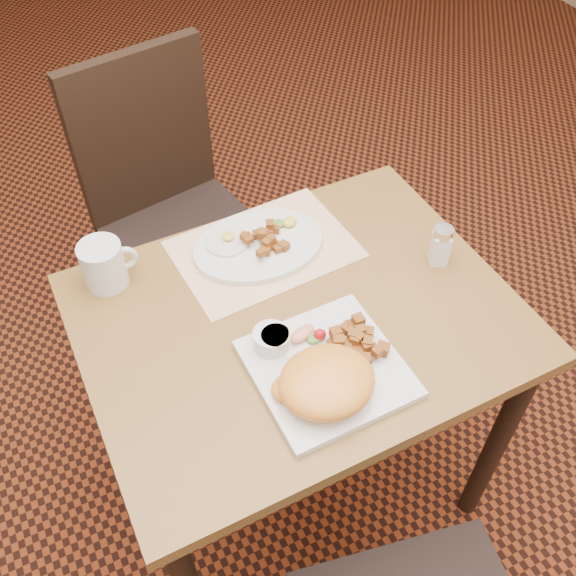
{
  "coord_description": "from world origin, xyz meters",
  "views": [
    {
      "loc": [
        -0.41,
        -0.77,
        1.78
      ],
      "look_at": [
        -0.02,
        0.02,
        0.82
      ],
      "focal_mm": 40.0,
      "sensor_mm": 36.0,
      "label": 1
    }
  ],
  "objects_px": {
    "table": "(298,345)",
    "chair_far": "(170,202)",
    "plate_oval": "(259,246)",
    "coffee_mug": "(104,264)",
    "salt_shaker": "(441,245)",
    "plate_square": "(327,369)"
  },
  "relations": [
    {
      "from": "plate_square",
      "to": "plate_oval",
      "type": "height_order",
      "value": "plate_oval"
    },
    {
      "from": "salt_shaker",
      "to": "coffee_mug",
      "type": "xyz_separation_m",
      "value": [
        -0.68,
        0.27,
        0.0
      ]
    },
    {
      "from": "plate_oval",
      "to": "salt_shaker",
      "type": "relative_size",
      "value": 3.05
    },
    {
      "from": "plate_square",
      "to": "salt_shaker",
      "type": "distance_m",
      "value": 0.4
    },
    {
      "from": "plate_oval",
      "to": "salt_shaker",
      "type": "distance_m",
      "value": 0.41
    },
    {
      "from": "plate_oval",
      "to": "plate_square",
      "type": "bearing_deg",
      "value": -93.9
    },
    {
      "from": "coffee_mug",
      "to": "chair_far",
      "type": "bearing_deg",
      "value": 58.85
    },
    {
      "from": "plate_square",
      "to": "plate_oval",
      "type": "bearing_deg",
      "value": 86.1
    },
    {
      "from": "plate_square",
      "to": "salt_shaker",
      "type": "bearing_deg",
      "value": 22.39
    },
    {
      "from": "salt_shaker",
      "to": "coffee_mug",
      "type": "bearing_deg",
      "value": 158.22
    },
    {
      "from": "plate_square",
      "to": "plate_oval",
      "type": "distance_m",
      "value": 0.37
    },
    {
      "from": "table",
      "to": "chair_far",
      "type": "xyz_separation_m",
      "value": [
        -0.06,
        0.72,
        -0.1
      ]
    },
    {
      "from": "table",
      "to": "chair_far",
      "type": "height_order",
      "value": "chair_far"
    },
    {
      "from": "plate_oval",
      "to": "coffee_mug",
      "type": "distance_m",
      "value": 0.35
    },
    {
      "from": "chair_far",
      "to": "salt_shaker",
      "type": "bearing_deg",
      "value": 110.19
    },
    {
      "from": "table",
      "to": "plate_oval",
      "type": "xyz_separation_m",
      "value": [
        0.01,
        0.22,
        0.12
      ]
    },
    {
      "from": "chair_far",
      "to": "plate_square",
      "type": "xyz_separation_m",
      "value": [
        0.04,
        -0.87,
        0.22
      ]
    },
    {
      "from": "table",
      "to": "plate_oval",
      "type": "bearing_deg",
      "value": 88.15
    },
    {
      "from": "chair_far",
      "to": "salt_shaker",
      "type": "relative_size",
      "value": 9.7
    },
    {
      "from": "chair_far",
      "to": "plate_square",
      "type": "relative_size",
      "value": 3.46
    },
    {
      "from": "coffee_mug",
      "to": "plate_square",
      "type": "bearing_deg",
      "value": -53.64
    },
    {
      "from": "table",
      "to": "salt_shaker",
      "type": "xyz_separation_m",
      "value": [
        0.35,
        -0.0,
        0.16
      ]
    }
  ]
}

